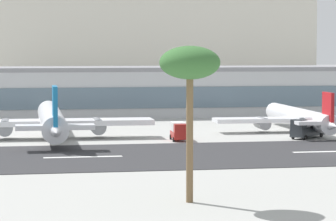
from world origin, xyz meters
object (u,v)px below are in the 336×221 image
(distant_hotel_block, at_px, (146,44))
(service_box_truck_1, at_px, (179,131))
(terminal_building, at_px, (151,91))
(airliner_red_tail_gate_1, at_px, (302,118))
(service_fuel_truck_2, at_px, (307,127))
(palm_tree_1, at_px, (190,66))
(airliner_blue_tail_gate_0, at_px, (52,121))

(distant_hotel_block, distance_m, service_box_truck_1, 204.60)
(terminal_building, relative_size, airliner_red_tail_gate_1, 3.56)
(terminal_building, relative_size, distant_hotel_block, 1.11)
(airliner_red_tail_gate_1, height_order, service_fuel_truck_2, airliner_red_tail_gate_1)
(distant_hotel_block, relative_size, palm_tree_1, 7.88)
(terminal_building, xyz_separation_m, service_box_truck_1, (-4.61, -59.82, -4.24))
(distant_hotel_block, bearing_deg, airliner_red_tail_gate_1, -89.49)
(distant_hotel_block, bearing_deg, terminal_building, -98.28)
(airliner_blue_tail_gate_0, distance_m, palm_tree_1, 70.63)
(terminal_building, xyz_separation_m, palm_tree_1, (-15.37, -122.07, 8.66))
(service_fuel_truck_2, distance_m, palm_tree_1, 72.52)
(airliner_red_tail_gate_1, relative_size, palm_tree_1, 2.46)
(airliner_blue_tail_gate_0, relative_size, service_box_truck_1, 8.25)
(palm_tree_1, bearing_deg, service_fuel_truck_2, 60.66)
(terminal_building, xyz_separation_m, airliner_blue_tail_gate_0, (-26.99, -53.34, -2.66))
(service_box_truck_1, height_order, service_fuel_truck_2, service_fuel_truck_2)
(distant_hotel_block, height_order, airliner_blue_tail_gate_0, distant_hotel_block)
(service_box_truck_1, xyz_separation_m, palm_tree_1, (-10.76, -62.25, 12.90))
(service_fuel_truck_2, relative_size, palm_tree_1, 0.48)
(airliner_blue_tail_gate_0, distance_m, airliner_red_tail_gate_1, 49.65)
(airliner_blue_tail_gate_0, bearing_deg, distant_hotel_block, -12.77)
(service_box_truck_1, bearing_deg, service_fuel_truck_2, 93.05)
(service_fuel_truck_2, bearing_deg, palm_tree_1, 18.84)
(airliner_blue_tail_gate_0, bearing_deg, service_box_truck_1, -105.23)
(airliner_blue_tail_gate_0, relative_size, airliner_red_tail_gate_1, 1.22)
(service_box_truck_1, bearing_deg, airliner_blue_tail_gate_0, -103.09)
(distant_hotel_block, height_order, palm_tree_1, distant_hotel_block)
(distant_hotel_block, height_order, service_box_truck_1, distant_hotel_block)
(terminal_building, height_order, distant_hotel_block, distant_hotel_block)
(airliner_red_tail_gate_1, bearing_deg, service_box_truck_1, 113.75)
(airliner_blue_tail_gate_0, xyz_separation_m, service_fuel_truck_2, (46.62, -6.50, -1.33))
(service_fuel_truck_2, bearing_deg, distant_hotel_block, -132.14)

